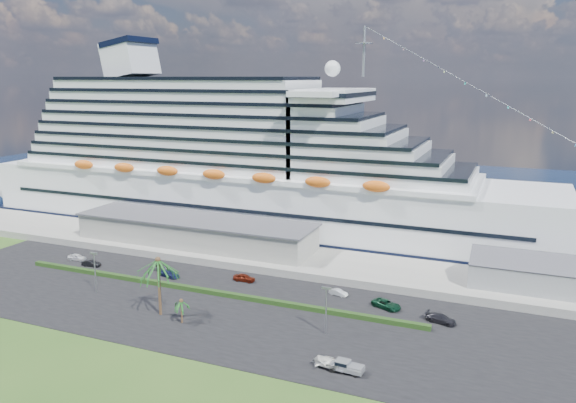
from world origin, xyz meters
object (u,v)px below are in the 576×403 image
at_px(parked_car_3, 169,274).
at_px(boat_trailer, 331,362).
at_px(cruise_ship, 250,170).
at_px(pickup_truck, 346,366).

height_order(parked_car_3, boat_trailer, boat_trailer).
bearing_deg(cruise_ship, pickup_truck, -54.08).
height_order(cruise_ship, boat_trailer, cruise_ship).
bearing_deg(parked_car_3, boat_trailer, -104.39).
height_order(cruise_ship, parked_car_3, cruise_ship).
bearing_deg(pickup_truck, cruise_ship, 125.92).
relative_size(cruise_ship, boat_trailer, 32.34).
height_order(cruise_ship, pickup_truck, cruise_ship).
bearing_deg(parked_car_3, cruise_ship, 16.30).
bearing_deg(parked_car_3, pickup_truck, -103.13).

